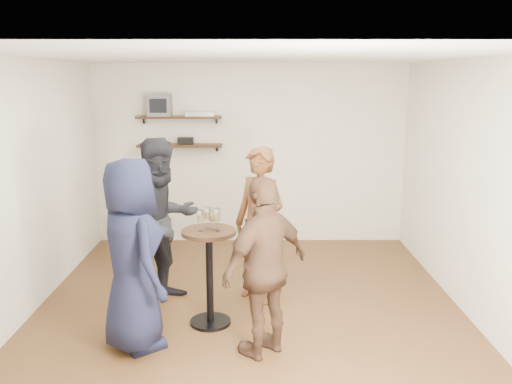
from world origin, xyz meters
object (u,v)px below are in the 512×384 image
crt_monitor (160,105)px  drinks_table (209,264)px  person_dark (163,221)px  side_table (149,219)px  radio (186,141)px  person_plaid (259,225)px  person_navy (132,255)px  dvd_deck (200,114)px  person_brown (265,267)px

crt_monitor → drinks_table: (0.89, -2.67, -1.40)m
person_dark → side_table: bearing=63.8°
radio → side_table: bearing=-133.0°
crt_monitor → person_plaid: 2.74m
person_navy → drinks_table: bearing=-90.0°
radio → person_navy: bearing=-92.0°
crt_monitor → side_table: 1.61m
dvd_deck → side_table: (-0.69, -0.51, -1.40)m
crt_monitor → dvd_deck: bearing=0.0°
crt_monitor → person_navy: crt_monitor is taller
dvd_deck → person_brown: 3.54m
radio → side_table: (-0.47, -0.51, -1.02)m
side_table → drinks_table: size_ratio=0.62×
side_table → person_plaid: size_ratio=0.36×
crt_monitor → side_table: crt_monitor is taller
side_table → person_dark: bearing=-73.3°
person_navy → dvd_deck: bearing=-41.0°
drinks_table → side_table: bearing=115.1°
person_plaid → person_dark: person_dark is taller
dvd_deck → person_brown: dvd_deck is taller
person_brown → radio: bearing=-114.3°
person_brown → person_plaid: bearing=-130.6°
person_dark → person_brown: 1.59m
person_dark → person_navy: person_dark is taller
crt_monitor → drinks_table: size_ratio=0.33×
drinks_table → radio: bearing=101.4°
side_table → person_navy: size_ratio=0.35×
crt_monitor → person_navy: bearing=-85.6°
drinks_table → dvd_deck: bearing=96.8°
radio → drinks_table: size_ratio=0.23×
person_dark → person_brown: person_dark is taller
crt_monitor → side_table: bearing=-103.8°
radio → side_table: radio is taller
person_brown → drinks_table: bearing=-90.0°
side_table → person_plaid: (1.51, -1.55, 0.35)m
person_dark → person_plaid: bearing=-40.7°
crt_monitor → person_brown: bearing=-66.4°
dvd_deck → person_navy: 3.31m
person_plaid → dvd_deck: bearing=150.2°
side_table → person_brown: (1.55, -2.75, 0.30)m
side_table → person_navy: 2.67m
person_plaid → person_brown: (0.04, -1.20, -0.05)m
dvd_deck → person_dark: (-0.22, -2.09, -1.00)m
crt_monitor → person_dark: size_ratio=0.18×
radio → dvd_deck: bearing=0.0°
dvd_deck → person_plaid: size_ratio=0.24×
radio → person_dark: bearing=-90.0°
person_plaid → person_dark: size_ratio=0.95×
side_table → person_plaid: bearing=-45.8°
dvd_deck → person_navy: size_ratio=0.23×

